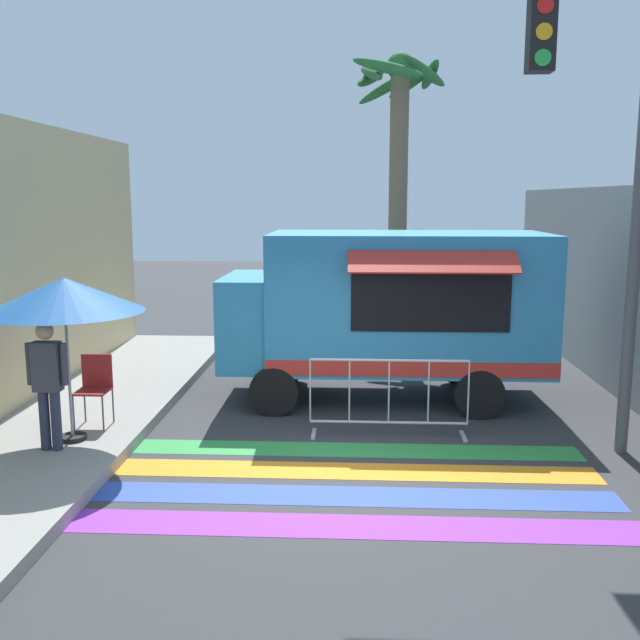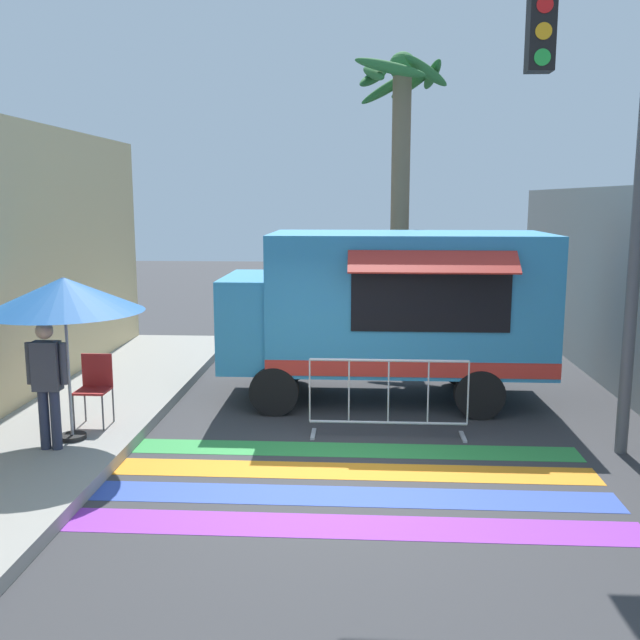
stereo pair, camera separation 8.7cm
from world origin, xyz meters
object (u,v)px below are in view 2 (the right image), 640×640
(food_truck, at_px, (383,305))
(palm_tree, at_px, (400,154))
(folding_chair, at_px, (95,382))
(barricade_front, at_px, (388,398))
(traffic_signal_pole, at_px, (585,125))
(patio_umbrella, at_px, (64,295))
(vendor_person, at_px, (47,378))

(food_truck, distance_m, palm_tree, 5.33)
(folding_chair, height_order, barricade_front, folding_chair)
(food_truck, xyz_separation_m, traffic_signal_pole, (2.39, -2.42, 2.63))
(traffic_signal_pole, xyz_separation_m, folding_chair, (-6.51, 0.31, -3.47))
(folding_chair, bearing_deg, patio_umbrella, -74.91)
(food_truck, relative_size, patio_umbrella, 2.42)
(traffic_signal_pole, xyz_separation_m, vendor_person, (-6.71, -0.75, -3.14))
(food_truck, distance_m, folding_chair, 4.71)
(palm_tree, bearing_deg, patio_umbrella, -122.50)
(folding_chair, relative_size, vendor_person, 0.60)
(vendor_person, bearing_deg, food_truck, 19.78)
(barricade_front, bearing_deg, food_truck, 91.00)
(food_truck, relative_size, vendor_person, 3.18)
(vendor_person, xyz_separation_m, palm_tree, (4.79, 7.73, 3.22))
(folding_chair, xyz_separation_m, vendor_person, (-0.20, -1.05, 0.33))
(food_truck, bearing_deg, palm_tree, 84.20)
(patio_umbrella, bearing_deg, folding_chair, 82.50)
(food_truck, relative_size, traffic_signal_pole, 0.83)
(folding_chair, xyz_separation_m, barricade_front, (4.16, 0.17, -0.21))
(food_truck, height_order, folding_chair, food_truck)
(patio_umbrella, height_order, barricade_front, patio_umbrella)
(patio_umbrella, xyz_separation_m, vendor_person, (-0.11, -0.39, -1.00))
(food_truck, xyz_separation_m, barricade_front, (0.03, -1.95, -1.05))
(folding_chair, height_order, vendor_person, vendor_person)
(folding_chair, bearing_deg, food_truck, 49.75)
(palm_tree, bearing_deg, food_truck, -95.80)
(traffic_signal_pole, distance_m, palm_tree, 7.25)
(traffic_signal_pole, relative_size, vendor_person, 3.83)
(patio_umbrella, bearing_deg, vendor_person, -106.00)
(traffic_signal_pole, height_order, folding_chair, traffic_signal_pole)
(patio_umbrella, height_order, folding_chair, patio_umbrella)
(vendor_person, relative_size, barricade_front, 0.74)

